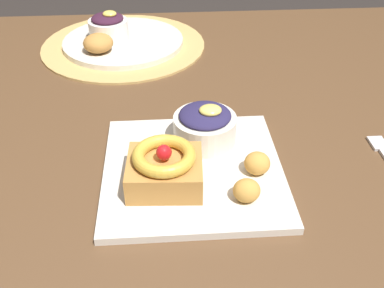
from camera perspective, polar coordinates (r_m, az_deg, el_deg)
The scene contains 10 objects.
dining_table at distance 0.85m, azimuth -1.25°, elevation -2.13°, with size 1.20×1.06×0.73m.
woven_placemat at distance 1.08m, azimuth -8.68°, elevation 12.34°, with size 0.38×0.38×0.01m, color tan.
front_plate at distance 0.67m, azimuth 0.12°, elevation -3.35°, with size 0.26×0.26×0.01m, color silver.
cake_slice at distance 0.62m, azimuth -3.50°, elevation -3.04°, with size 0.11×0.10×0.07m.
berry_ramekin at distance 0.70m, azimuth 1.66°, elevation 2.34°, with size 0.10×0.10×0.07m.
fritter_front at distance 0.61m, azimuth 6.97°, elevation -5.89°, with size 0.04×0.03×0.03m, color gold.
fritter_middle at distance 0.65m, azimuth 8.29°, elevation -2.43°, with size 0.04×0.04×0.03m, color gold.
back_plate at distance 1.08m, azimuth -8.72°, elevation 12.75°, with size 0.28×0.28×0.01m, color silver.
back_ramekin at distance 1.07m, azimuth -10.60°, elevation 14.43°, with size 0.09×0.09×0.07m.
back_pastry at distance 1.01m, azimuth -11.85°, elevation 12.46°, with size 0.06×0.06×0.04m, color #B77F3D.
Camera 1 is at (-0.03, -0.66, 1.17)m, focal length 41.91 mm.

